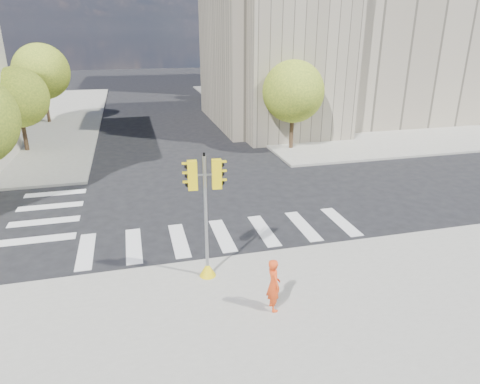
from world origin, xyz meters
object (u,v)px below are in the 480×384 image
object	(u,v)px
lamp_near	(281,77)
photographer	(274,285)
traffic_signal	(206,227)
lamp_far	(236,64)

from	to	relation	value
lamp_near	photographer	distance (m)	23.07
traffic_signal	photographer	bearing A→B (deg)	-51.08
lamp_near	lamp_far	xyz separation A→B (m)	(0.00, 14.00, 0.00)
lamp_far	traffic_signal	world-z (taller)	lamp_far
lamp_far	photographer	bearing A→B (deg)	-102.30
lamp_near	traffic_signal	distance (m)	21.42
photographer	lamp_near	bearing A→B (deg)	-22.06
traffic_signal	lamp_near	bearing A→B (deg)	68.99
traffic_signal	lamp_far	bearing A→B (deg)	79.24
lamp_far	lamp_near	bearing A→B (deg)	-90.00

